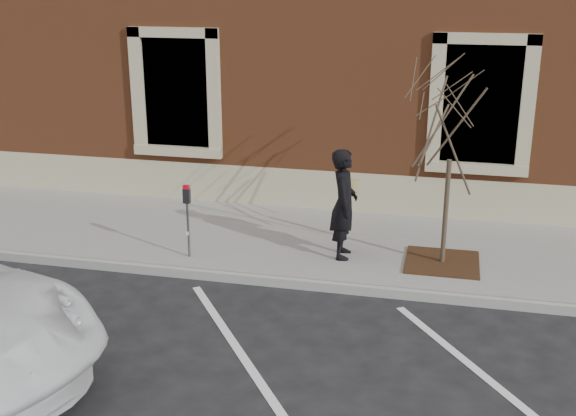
# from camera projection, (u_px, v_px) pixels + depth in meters

# --- Properties ---
(ground) EXTENTS (120.00, 120.00, 0.00)m
(ground) POSITION_uv_depth(u_px,v_px,m) (280.00, 285.00, 11.50)
(ground) COLOR #28282B
(ground) RESTS_ON ground
(sidewalk_near) EXTENTS (40.00, 3.50, 0.15)m
(sidewalk_near) POSITION_uv_depth(u_px,v_px,m) (302.00, 242.00, 13.09)
(sidewalk_near) COLOR gray
(sidewalk_near) RESTS_ON ground
(curb_near) EXTENTS (40.00, 0.12, 0.15)m
(curb_near) POSITION_uv_depth(u_px,v_px,m) (279.00, 282.00, 11.43)
(curb_near) COLOR #9E9E99
(curb_near) RESTS_ON ground
(parking_stripes) EXTENTS (28.00, 4.40, 0.01)m
(parking_stripes) POSITION_uv_depth(u_px,v_px,m) (240.00, 353.00, 9.46)
(parking_stripes) COLOR silver
(parking_stripes) RESTS_ON ground
(building_civic) EXTENTS (40.00, 8.62, 8.00)m
(building_civic) POSITION_uv_depth(u_px,v_px,m) (355.00, 4.00, 17.39)
(building_civic) COLOR brown
(building_civic) RESTS_ON ground
(man) EXTENTS (0.51, 0.72, 1.86)m
(man) POSITION_uv_depth(u_px,v_px,m) (344.00, 204.00, 11.97)
(man) COLOR black
(man) RESTS_ON sidewalk_near
(parking_meter) EXTENTS (0.11, 0.09, 1.26)m
(parking_meter) POSITION_uv_depth(u_px,v_px,m) (187.00, 208.00, 11.97)
(parking_meter) COLOR #595B60
(parking_meter) RESTS_ON sidewalk_near
(tree_grate) EXTENTS (1.20, 1.20, 0.03)m
(tree_grate) POSITION_uv_depth(u_px,v_px,m) (442.00, 262.00, 11.97)
(tree_grate) COLOR #402414
(tree_grate) RESTS_ON sidewalk_near
(sapling) EXTENTS (1.93, 1.93, 3.22)m
(sapling) POSITION_uv_depth(u_px,v_px,m) (452.00, 130.00, 11.26)
(sapling) COLOR #4E3F2F
(sapling) RESTS_ON sidewalk_near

